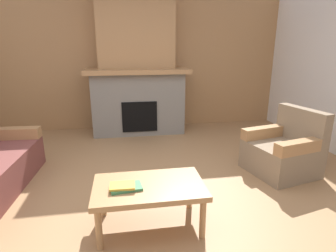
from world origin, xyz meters
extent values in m
plane|color=#9E754C|center=(0.00, 0.00, 0.00)|extent=(9.00, 9.00, 0.00)
cube|color=#A87A4C|center=(0.00, 3.00, 1.35)|extent=(6.00, 0.12, 2.70)
cube|color=gray|center=(0.00, 2.59, 0.57)|extent=(1.70, 0.70, 1.15)
cube|color=black|center=(0.00, 2.26, 0.38)|extent=(0.64, 0.08, 0.56)
cube|color=#A87A4C|center=(0.00, 2.54, 1.19)|extent=(1.90, 0.82, 0.08)
cube|color=#A87A4C|center=(0.00, 2.69, 1.97)|extent=(1.40, 0.50, 1.47)
cube|color=#A87A4C|center=(-1.87, 1.25, 0.48)|extent=(0.85, 0.20, 0.15)
cube|color=#847056|center=(1.74, 0.43, 0.20)|extent=(0.91, 0.91, 0.40)
cube|color=#847056|center=(2.04, 0.50, 0.62)|extent=(0.31, 0.77, 0.45)
cube|color=#A87A4C|center=(1.67, 0.73, 0.48)|extent=(0.77, 0.31, 0.15)
cube|color=#A87A4C|center=(1.81, 0.13, 0.48)|extent=(0.77, 0.31, 0.15)
cube|color=#A87A4C|center=(-0.09, -0.42, 0.41)|extent=(1.00, 0.60, 0.05)
cylinder|color=#A87A4C|center=(-0.53, -0.66, 0.19)|extent=(0.06, 0.06, 0.38)
cylinder|color=#A87A4C|center=(0.35, -0.66, 0.19)|extent=(0.06, 0.06, 0.38)
cylinder|color=#A87A4C|center=(-0.53, -0.18, 0.19)|extent=(0.06, 0.06, 0.38)
cylinder|color=#A87A4C|center=(0.35, -0.18, 0.19)|extent=(0.06, 0.06, 0.38)
cube|color=#3D7F4C|center=(-0.29, -0.46, 0.44)|extent=(0.29, 0.20, 0.02)
cube|color=gold|center=(-0.32, -0.47, 0.46)|extent=(0.22, 0.16, 0.02)
camera|label=1|loc=(-0.28, -2.63, 1.63)|focal=29.15mm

